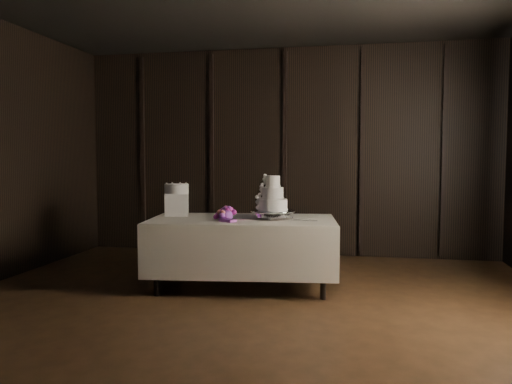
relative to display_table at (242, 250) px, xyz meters
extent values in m
cube|color=black|center=(0.19, -1.49, -0.44)|extent=(6.04, 7.04, 0.04)
cube|color=black|center=(0.19, 2.03, 1.08)|extent=(6.04, 0.04, 3.04)
cube|color=beige|center=(0.00, 0.00, 0.34)|extent=(2.09, 1.25, 0.01)
cube|color=white|center=(0.00, 0.00, -0.06)|extent=(1.92, 1.12, 0.71)
cylinder|color=silver|center=(0.32, 0.06, 0.39)|extent=(0.49, 0.49, 0.09)
cylinder|color=white|center=(0.32, 0.06, 0.50)|extent=(0.31, 0.31, 0.12)
cylinder|color=white|center=(0.32, 0.06, 0.62)|extent=(0.23, 0.23, 0.12)
cylinder|color=white|center=(0.32, 0.06, 0.74)|extent=(0.16, 0.16, 0.12)
cube|color=white|center=(-0.80, 0.15, 0.47)|extent=(0.33, 0.33, 0.25)
cylinder|color=white|center=(-0.80, 0.15, 0.65)|extent=(0.36, 0.36, 0.11)
cube|color=silver|center=(0.59, -0.08, 0.35)|extent=(0.37, 0.10, 0.01)
camera|label=1|loc=(1.16, -5.22, 1.01)|focal=35.00mm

